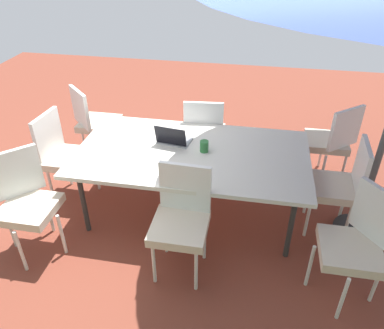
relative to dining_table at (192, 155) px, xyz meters
The scene contains 12 objects.
ground_plane 0.71m from the dining_table, ahead, with size 10.00×10.00×0.02m, color brown.
dining_table is the anchor object (origin of this frame).
chair_southeast 1.62m from the dining_table, 31.00° to the right, with size 0.59×0.59×0.98m.
chair_north 0.77m from the dining_table, 93.57° to the left, with size 0.46×0.47×0.98m.
chair_southwest 1.68m from the dining_table, 149.24° to the right, with size 0.58×0.59×0.98m.
chair_west 1.42m from the dining_table, behind, with size 0.47×0.46×0.98m.
chair_northwest 1.64m from the dining_table, 151.29° to the left, with size 0.58×0.58×0.98m.
chair_south 0.80m from the dining_table, 89.75° to the right, with size 0.47×0.48×0.98m.
chair_east 1.39m from the dining_table, ahead, with size 0.48×0.47×0.98m.
chair_northeast 1.56m from the dining_table, 29.62° to the left, with size 0.59×0.59×0.98m.
laptop 0.27m from the dining_table, 31.26° to the right, with size 0.35×0.29×0.21m.
cup 0.15m from the dining_table, 165.73° to the right, with size 0.08×0.08×0.11m, color #286B33.
Camera 1 is at (-0.57, 3.08, 2.62)m, focal length 35.28 mm.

